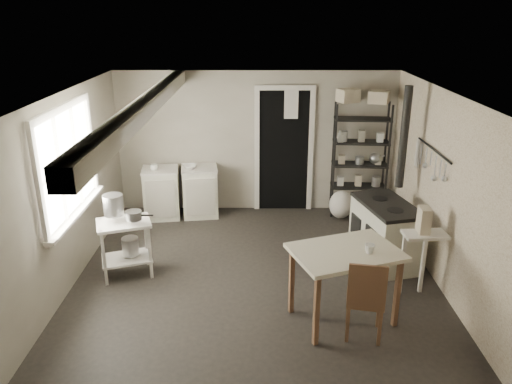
{
  "coord_description": "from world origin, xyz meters",
  "views": [
    {
      "loc": [
        0.01,
        -5.39,
        3.2
      ],
      "look_at": [
        0.0,
        0.3,
        1.1
      ],
      "focal_mm": 35.0,
      "sensor_mm": 36.0,
      "label": 1
    }
  ],
  "objects_px": {
    "prep_table": "(126,246)",
    "stove": "(385,231)",
    "stockpot": "(113,205)",
    "work_table": "(343,288)",
    "base_cabinets": "(181,189)",
    "flour_sack": "(341,204)",
    "chair": "(366,294)",
    "shelf_rack": "(360,159)"
  },
  "relations": [
    {
      "from": "prep_table",
      "to": "stove",
      "type": "height_order",
      "value": "stove"
    },
    {
      "from": "stockpot",
      "to": "work_table",
      "type": "xyz_separation_m",
      "value": [
        2.69,
        -1.0,
        -0.56
      ]
    },
    {
      "from": "prep_table",
      "to": "stockpot",
      "type": "bearing_deg",
      "value": 162.44
    },
    {
      "from": "base_cabinets",
      "to": "flour_sack",
      "type": "distance_m",
      "value": 2.6
    },
    {
      "from": "stockpot",
      "to": "stove",
      "type": "bearing_deg",
      "value": 5.57
    },
    {
      "from": "prep_table",
      "to": "chair",
      "type": "relative_size",
      "value": 0.81
    },
    {
      "from": "stove",
      "to": "chair",
      "type": "xyz_separation_m",
      "value": [
        -0.59,
        -1.61,
        0.04
      ]
    },
    {
      "from": "flour_sack",
      "to": "stockpot",
      "type": "bearing_deg",
      "value": -149.96
    },
    {
      "from": "stove",
      "to": "work_table",
      "type": "xyz_separation_m",
      "value": [
        -0.77,
        -1.33,
        -0.06
      ]
    },
    {
      "from": "base_cabinets",
      "to": "shelf_rack",
      "type": "height_order",
      "value": "shelf_rack"
    },
    {
      "from": "stockpot",
      "to": "stove",
      "type": "xyz_separation_m",
      "value": [
        3.45,
        0.34,
        -0.5
      ]
    },
    {
      "from": "prep_table",
      "to": "flour_sack",
      "type": "xyz_separation_m",
      "value": [
        3.0,
        1.84,
        -0.16
      ]
    },
    {
      "from": "chair",
      "to": "base_cabinets",
      "type": "bearing_deg",
      "value": 137.21
    },
    {
      "from": "prep_table",
      "to": "flour_sack",
      "type": "bearing_deg",
      "value": 31.46
    },
    {
      "from": "stove",
      "to": "flour_sack",
      "type": "bearing_deg",
      "value": 89.43
    },
    {
      "from": "work_table",
      "to": "chair",
      "type": "xyz_separation_m",
      "value": [
        0.18,
        -0.28,
        0.1
      ]
    },
    {
      "from": "work_table",
      "to": "chair",
      "type": "distance_m",
      "value": 0.35
    },
    {
      "from": "prep_table",
      "to": "chair",
      "type": "xyz_separation_m",
      "value": [
        2.75,
        -1.24,
        0.08
      ]
    },
    {
      "from": "work_table",
      "to": "chair",
      "type": "relative_size",
      "value": 1.21
    },
    {
      "from": "stove",
      "to": "base_cabinets",
      "type": "bearing_deg",
      "value": 138.18
    },
    {
      "from": "prep_table",
      "to": "chair",
      "type": "distance_m",
      "value": 3.02
    },
    {
      "from": "shelf_rack",
      "to": "work_table",
      "type": "bearing_deg",
      "value": -99.57
    },
    {
      "from": "chair",
      "to": "work_table",
      "type": "bearing_deg",
      "value": 132.93
    },
    {
      "from": "prep_table",
      "to": "base_cabinets",
      "type": "bearing_deg",
      "value": 77.98
    },
    {
      "from": "shelf_rack",
      "to": "flour_sack",
      "type": "xyz_separation_m",
      "value": [
        -0.28,
        -0.18,
        -0.71
      ]
    },
    {
      "from": "stockpot",
      "to": "work_table",
      "type": "bearing_deg",
      "value": -20.36
    },
    {
      "from": "stockpot",
      "to": "shelf_rack",
      "type": "xyz_separation_m",
      "value": [
        3.4,
        1.98,
        0.01
      ]
    },
    {
      "from": "chair",
      "to": "stockpot",
      "type": "bearing_deg",
      "value": 166.92
    },
    {
      "from": "base_cabinets",
      "to": "work_table",
      "type": "distance_m",
      "value": 3.62
    },
    {
      "from": "base_cabinets",
      "to": "stove",
      "type": "height_order",
      "value": "base_cabinets"
    },
    {
      "from": "work_table",
      "to": "chair",
      "type": "bearing_deg",
      "value": -58.05
    },
    {
      "from": "work_table",
      "to": "prep_table",
      "type": "bearing_deg",
      "value": 159.53
    },
    {
      "from": "work_table",
      "to": "stove",
      "type": "bearing_deg",
      "value": 60.07
    },
    {
      "from": "shelf_rack",
      "to": "flour_sack",
      "type": "relative_size",
      "value": 4.0
    },
    {
      "from": "stockpot",
      "to": "base_cabinets",
      "type": "relative_size",
      "value": 0.21
    },
    {
      "from": "stockpot",
      "to": "shelf_rack",
      "type": "height_order",
      "value": "shelf_rack"
    },
    {
      "from": "prep_table",
      "to": "stove",
      "type": "relative_size",
      "value": 0.7
    },
    {
      "from": "chair",
      "to": "stove",
      "type": "bearing_deg",
      "value": 80.83
    },
    {
      "from": "chair",
      "to": "flour_sack",
      "type": "distance_m",
      "value": 3.1
    },
    {
      "from": "base_cabinets",
      "to": "chair",
      "type": "xyz_separation_m",
      "value": [
        2.34,
        -3.19,
        0.03
      ]
    },
    {
      "from": "chair",
      "to": "flour_sack",
      "type": "height_order",
      "value": "chair"
    },
    {
      "from": "base_cabinets",
      "to": "shelf_rack",
      "type": "distance_m",
      "value": 2.92
    }
  ]
}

